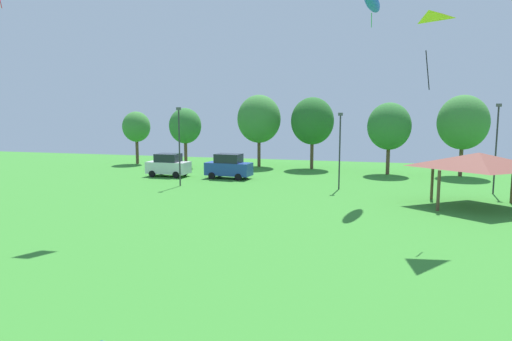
# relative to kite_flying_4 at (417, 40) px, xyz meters

# --- Properties ---
(kite_flying_4) EXTENTS (2.21, 2.39, 2.77)m
(kite_flying_4) POSITION_rel_kite_flying_4_xyz_m (0.00, 0.00, 0.00)
(kite_flying_4) COLOR yellow
(kite_flying_5) EXTENTS (1.48, 4.12, 2.54)m
(kite_flying_5) POSITION_rel_kite_flying_4_xyz_m (-2.59, 9.23, 4.06)
(kite_flying_5) COLOR blue
(parked_car_leftmost) EXTENTS (4.07, 2.14, 2.21)m
(parked_car_leftmost) POSITION_rel_kite_flying_4_xyz_m (-21.45, 14.78, -8.74)
(parked_car_leftmost) COLOR silver
(parked_car_leftmost) RESTS_ON ground
(parked_car_second_from_left) EXTENTS (4.41, 2.25, 2.33)m
(parked_car_second_from_left) POSITION_rel_kite_flying_4_xyz_m (-15.37, 15.03, -8.69)
(parked_car_second_from_left) COLOR #234299
(parked_car_second_from_left) RESTS_ON ground
(park_pavilion) EXTENTS (6.67, 5.21, 3.60)m
(park_pavilion) POSITION_rel_kite_flying_4_xyz_m (4.55, 7.35, -6.76)
(park_pavilion) COLOR brown
(park_pavilion) RESTS_ON ground
(light_post_0) EXTENTS (0.36, 0.20, 6.60)m
(light_post_0) POSITION_rel_kite_flying_4_xyz_m (-17.91, 9.83, -6.14)
(light_post_0) COLOR #2D2D33
(light_post_0) RESTS_ON ground
(light_post_2) EXTENTS (0.36, 0.20, 6.84)m
(light_post_2) POSITION_rel_kite_flying_4_xyz_m (6.70, 12.82, -6.02)
(light_post_2) COLOR #2D2D33
(light_post_2) RESTS_ON ground
(light_post_3) EXTENTS (0.36, 0.20, 6.16)m
(light_post_3) POSITION_rel_kite_flying_4_xyz_m (-4.84, 11.84, -6.37)
(light_post_3) COLOR #2D2D33
(light_post_3) RESTS_ON ground
(treeline_tree_0) EXTENTS (3.27, 3.27, 6.25)m
(treeline_tree_0) POSITION_rel_kite_flying_4_xyz_m (-29.92, 23.53, -5.42)
(treeline_tree_0) COLOR brown
(treeline_tree_0) RESTS_ON ground
(treeline_tree_1) EXTENTS (3.59, 3.59, 6.63)m
(treeline_tree_1) POSITION_rel_kite_flying_4_xyz_m (-22.92, 22.05, -5.21)
(treeline_tree_1) COLOR brown
(treeline_tree_1) RESTS_ON ground
(treeline_tree_2) EXTENTS (4.89, 4.89, 8.10)m
(treeline_tree_2) POSITION_rel_kite_flying_4_xyz_m (-15.11, 24.81, -4.44)
(treeline_tree_2) COLOR brown
(treeline_tree_2) RESTS_ON ground
(treeline_tree_3) EXTENTS (4.65, 4.65, 7.78)m
(treeline_tree_3) POSITION_rel_kite_flying_4_xyz_m (-9.01, 24.44, -4.63)
(treeline_tree_3) COLOR brown
(treeline_tree_3) RESTS_ON ground
(treeline_tree_4) EXTENTS (4.24, 4.24, 7.13)m
(treeline_tree_4) POSITION_rel_kite_flying_4_xyz_m (-1.01, 22.05, -5.06)
(treeline_tree_4) COLOR brown
(treeline_tree_4) RESTS_ON ground
(treeline_tree_5) EXTENTS (4.75, 4.75, 7.83)m
(treeline_tree_5) POSITION_rel_kite_flying_4_xyz_m (5.78, 22.55, -4.64)
(treeline_tree_5) COLOR brown
(treeline_tree_5) RESTS_ON ground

